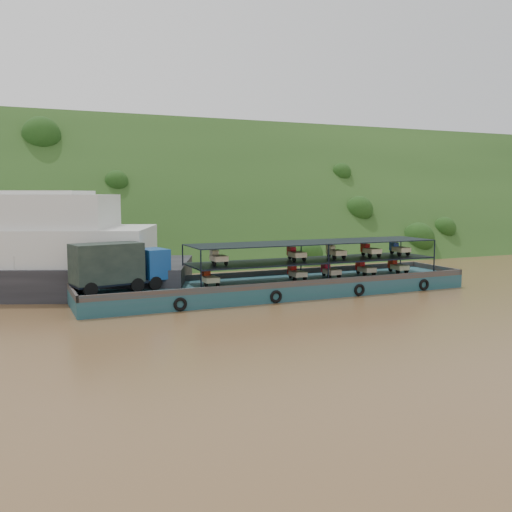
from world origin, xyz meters
name	(u,v)px	position (x,y,z in m)	size (l,w,h in m)	color
ground	(290,295)	(0.00, 0.00, 0.00)	(160.00, 160.00, 0.00)	brown
hillside	(178,254)	(0.00, 36.00, 0.00)	(140.00, 28.00, 28.00)	#1B3513
cargo_barge	(261,282)	(-2.66, 0.50, 1.25)	(35.08, 7.18, 5.03)	#15474B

